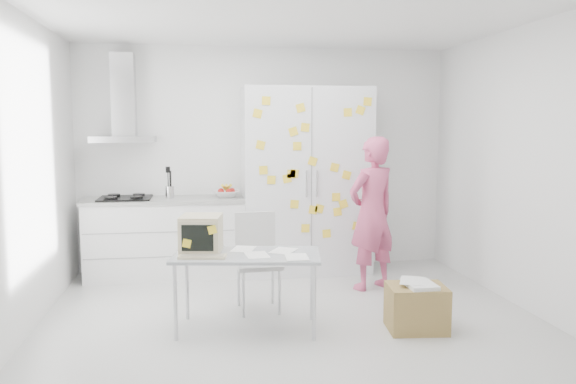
{
  "coord_description": "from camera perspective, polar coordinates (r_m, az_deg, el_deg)",
  "views": [
    {
      "loc": [
        -0.81,
        -4.87,
        1.74
      ],
      "look_at": [
        0.07,
        0.66,
        1.09
      ],
      "focal_mm": 35.0,
      "sensor_mm": 36.0,
      "label": 1
    }
  ],
  "objects": [
    {
      "name": "floor",
      "position": [
        5.24,
        0.38,
        -12.9
      ],
      "size": [
        4.5,
        4.0,
        0.02
      ],
      "primitive_type": "cube",
      "color": "silver",
      "rests_on": "ground"
    },
    {
      "name": "walls",
      "position": [
        5.66,
        -0.8,
        2.68
      ],
      "size": [
        4.52,
        4.01,
        2.7
      ],
      "color": "white",
      "rests_on": "ground"
    },
    {
      "name": "ceiling",
      "position": [
        5.03,
        0.41,
        17.64
      ],
      "size": [
        4.5,
        4.0,
        0.02
      ],
      "primitive_type": "cube",
      "color": "white",
      "rests_on": "walls"
    },
    {
      "name": "counter_run",
      "position": [
        6.7,
        -12.23,
        -4.43
      ],
      "size": [
        1.84,
        0.63,
        1.28
      ],
      "color": "white",
      "rests_on": "ground"
    },
    {
      "name": "range_hood",
      "position": [
        6.76,
        -16.35,
        8.22
      ],
      "size": [
        0.7,
        0.48,
        1.01
      ],
      "color": "silver",
      "rests_on": "walls"
    },
    {
      "name": "tall_cabinet",
      "position": [
        6.69,
        1.85,
        1.14
      ],
      "size": [
        1.5,
        0.68,
        2.2
      ],
      "color": "silver",
      "rests_on": "ground"
    },
    {
      "name": "person",
      "position": [
        6.06,
        8.52,
        -2.17
      ],
      "size": [
        0.71,
        0.61,
        1.64
      ],
      "primitive_type": "imported",
      "rotation": [
        0.0,
        0.0,
        3.58
      ],
      "color": "#CC4F78",
      "rests_on": "ground"
    },
    {
      "name": "desk",
      "position": [
        4.86,
        -7.15,
        -5.21
      ],
      "size": [
        1.32,
        0.81,
        0.99
      ],
      "rotation": [
        0.0,
        0.0,
        -0.16
      ],
      "color": "#AAAFB5",
      "rests_on": "ground"
    },
    {
      "name": "chair",
      "position": [
        5.41,
        -3.17,
        -6.4
      ],
      "size": [
        0.44,
        0.44,
        0.92
      ],
      "rotation": [
        0.0,
        0.0,
        0.06
      ],
      "color": "silver",
      "rests_on": "ground"
    },
    {
      "name": "cardboard_box",
      "position": [
        5.04,
        12.93,
        -11.33
      ],
      "size": [
        0.53,
        0.44,
        0.43
      ],
      "rotation": [
        0.0,
        0.0,
        -0.11
      ],
      "color": "olive",
      "rests_on": "ground"
    }
  ]
}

